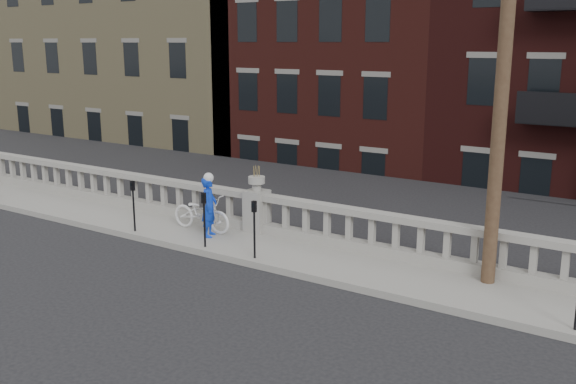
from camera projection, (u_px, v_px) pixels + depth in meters
name	position (u px, v px, depth m)	size (l,w,h in m)	color
ground	(149.00, 281.00, 13.80)	(120.00, 120.00, 0.00)	black
sidewalk	(235.00, 243.00, 16.22)	(32.00, 2.20, 0.15)	gray
balustrade	(257.00, 213.00, 16.87)	(28.00, 0.34, 1.03)	gray
planter_pedestal	(257.00, 206.00, 16.82)	(0.55, 0.55, 1.76)	gray
lower_level	(494.00, 92.00, 31.63)	(80.00, 44.00, 20.80)	#605E59
utility_pole	(506.00, 31.00, 12.21)	(1.60, 0.28, 10.00)	#422D1E
parking_meter_a	(133.00, 200.00, 16.76)	(0.10, 0.09, 1.36)	black
parking_meter_b	(204.00, 213.00, 15.46)	(0.10, 0.09, 1.36)	black
parking_meter_c	(254.00, 223.00, 14.66)	(0.10, 0.09, 1.36)	black
bicycle	(201.00, 213.00, 16.92)	(0.64, 1.83, 0.96)	silver
cyclist	(209.00, 207.00, 16.35)	(0.57, 0.37, 1.55)	#0D35C8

